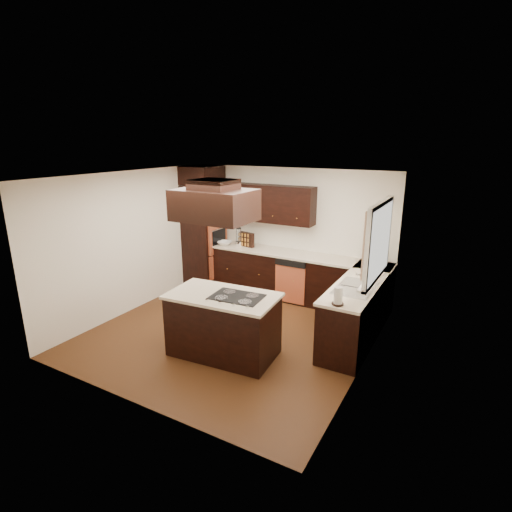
% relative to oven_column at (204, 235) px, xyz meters
% --- Properties ---
extents(floor, '(4.20, 4.20, 0.02)m').
position_rel_oven_column_xyz_m(floor, '(1.78, -1.71, -1.07)').
color(floor, brown).
rests_on(floor, ground).
extents(ceiling, '(4.20, 4.20, 0.02)m').
position_rel_oven_column_xyz_m(ceiling, '(1.78, -1.71, 1.45)').
color(ceiling, white).
rests_on(ceiling, ground).
extents(wall_back, '(4.20, 0.02, 2.50)m').
position_rel_oven_column_xyz_m(wall_back, '(1.78, 0.40, 0.19)').
color(wall_back, white).
rests_on(wall_back, ground).
extents(wall_front, '(4.20, 0.02, 2.50)m').
position_rel_oven_column_xyz_m(wall_front, '(1.78, -3.81, 0.19)').
color(wall_front, white).
rests_on(wall_front, ground).
extents(wall_left, '(0.02, 4.20, 2.50)m').
position_rel_oven_column_xyz_m(wall_left, '(-0.33, -1.71, 0.19)').
color(wall_left, white).
rests_on(wall_left, ground).
extents(wall_right, '(0.02, 4.20, 2.50)m').
position_rel_oven_column_xyz_m(wall_right, '(3.88, -1.71, 0.19)').
color(wall_right, white).
rests_on(wall_right, ground).
extents(oven_column, '(0.65, 0.75, 2.12)m').
position_rel_oven_column_xyz_m(oven_column, '(0.00, 0.00, 0.00)').
color(oven_column, black).
rests_on(oven_column, floor).
extents(wall_oven_face, '(0.05, 0.62, 0.78)m').
position_rel_oven_column_xyz_m(wall_oven_face, '(0.35, 0.00, 0.06)').
color(wall_oven_face, '#C25734').
rests_on(wall_oven_face, oven_column).
extents(base_cabinets_back, '(2.93, 0.60, 0.88)m').
position_rel_oven_column_xyz_m(base_cabinets_back, '(1.81, 0.09, -0.62)').
color(base_cabinets_back, black).
rests_on(base_cabinets_back, floor).
extents(base_cabinets_right, '(0.60, 2.40, 0.88)m').
position_rel_oven_column_xyz_m(base_cabinets_right, '(3.58, -0.80, -0.62)').
color(base_cabinets_right, black).
rests_on(base_cabinets_right, floor).
extents(countertop_back, '(2.93, 0.63, 0.04)m').
position_rel_oven_column_xyz_m(countertop_back, '(1.81, 0.08, -0.16)').
color(countertop_back, beige).
rests_on(countertop_back, base_cabinets_back).
extents(countertop_right, '(0.63, 2.40, 0.04)m').
position_rel_oven_column_xyz_m(countertop_right, '(3.56, -0.80, -0.16)').
color(countertop_right, beige).
rests_on(countertop_right, base_cabinets_right).
extents(upper_cabinets, '(2.00, 0.34, 0.72)m').
position_rel_oven_column_xyz_m(upper_cabinets, '(1.34, 0.23, 0.75)').
color(upper_cabinets, black).
rests_on(upper_cabinets, wall_back).
extents(dishwasher_front, '(0.60, 0.05, 0.72)m').
position_rel_oven_column_xyz_m(dishwasher_front, '(2.10, -0.20, -0.66)').
color(dishwasher_front, '#C25734').
rests_on(dishwasher_front, floor).
extents(window_frame, '(0.06, 1.32, 1.12)m').
position_rel_oven_column_xyz_m(window_frame, '(3.85, -1.16, 0.59)').
color(window_frame, silver).
rests_on(window_frame, wall_right).
extents(window_pane, '(0.00, 1.20, 1.00)m').
position_rel_oven_column_xyz_m(window_pane, '(3.87, -1.16, 0.59)').
color(window_pane, white).
rests_on(window_pane, wall_right).
extents(curtain_left, '(0.02, 0.34, 0.90)m').
position_rel_oven_column_xyz_m(curtain_left, '(3.79, -1.57, 0.64)').
color(curtain_left, beige).
rests_on(curtain_left, wall_right).
extents(curtain_right, '(0.02, 0.34, 0.90)m').
position_rel_oven_column_xyz_m(curtain_right, '(3.79, -0.74, 0.64)').
color(curtain_right, beige).
rests_on(curtain_right, wall_right).
extents(sink_rim, '(0.52, 0.84, 0.01)m').
position_rel_oven_column_xyz_m(sink_rim, '(3.58, -1.16, -0.14)').
color(sink_rim, silver).
rests_on(sink_rim, countertop_right).
extents(island, '(1.55, 0.93, 0.88)m').
position_rel_oven_column_xyz_m(island, '(2.02, -2.33, -0.62)').
color(island, black).
rests_on(island, floor).
extents(island_top, '(1.61, 0.99, 0.04)m').
position_rel_oven_column_xyz_m(island_top, '(2.02, -2.33, -0.16)').
color(island_top, beige).
rests_on(island_top, island).
extents(cooktop, '(0.74, 0.53, 0.01)m').
position_rel_oven_column_xyz_m(cooktop, '(2.25, -2.31, -0.13)').
color(cooktop, black).
rests_on(cooktop, island_top).
extents(range_hood, '(1.05, 0.72, 0.42)m').
position_rel_oven_column_xyz_m(range_hood, '(1.88, -2.25, 1.10)').
color(range_hood, black).
rests_on(range_hood, ceiling).
extents(hood_duct, '(0.55, 0.50, 0.13)m').
position_rel_oven_column_xyz_m(hood_duct, '(1.88, -2.25, 1.38)').
color(hood_duct, black).
rests_on(hood_duct, ceiling).
extents(blender_base, '(0.15, 0.15, 0.10)m').
position_rel_oven_column_xyz_m(blender_base, '(0.83, 0.04, -0.09)').
color(blender_base, silver).
rests_on(blender_base, countertop_back).
extents(blender_pitcher, '(0.13, 0.13, 0.26)m').
position_rel_oven_column_xyz_m(blender_pitcher, '(0.83, 0.04, 0.09)').
color(blender_pitcher, silver).
rests_on(blender_pitcher, blender_base).
extents(spice_rack, '(0.36, 0.16, 0.29)m').
position_rel_oven_column_xyz_m(spice_rack, '(0.99, 0.09, 0.00)').
color(spice_rack, black).
rests_on(spice_rack, countertop_back).
extents(mixing_bowl, '(0.37, 0.37, 0.07)m').
position_rel_oven_column_xyz_m(mixing_bowl, '(0.53, -0.01, -0.10)').
color(mixing_bowl, silver).
rests_on(mixing_bowl, countertop_back).
extents(soap_bottle, '(0.09, 0.09, 0.17)m').
position_rel_oven_column_xyz_m(soap_bottle, '(3.54, -0.54, -0.06)').
color(soap_bottle, silver).
rests_on(soap_bottle, countertop_right).
extents(paper_towel, '(0.14, 0.14, 0.25)m').
position_rel_oven_column_xyz_m(paper_towel, '(3.54, -1.89, -0.01)').
color(paper_towel, silver).
rests_on(paper_towel, countertop_right).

